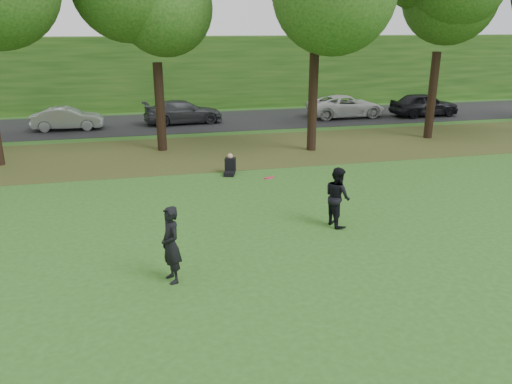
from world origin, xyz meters
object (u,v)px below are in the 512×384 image
player_left (171,245)px  player_right (337,197)px  frisbee (269,178)px  seated_person (230,166)px

player_left → player_right: 5.60m
frisbee → player_left: bearing=-152.5°
frisbee → player_right: bearing=22.5°
frisbee → seated_person: frisbee is taller
frisbee → seated_person: bearing=88.1°
player_left → player_right: (5.06, 2.38, -0.03)m
player_left → player_right: bearing=98.5°
player_right → frisbee: 2.76m
seated_person → frisbee: bearing=-73.4°
player_right → frisbee: size_ratio=5.89×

